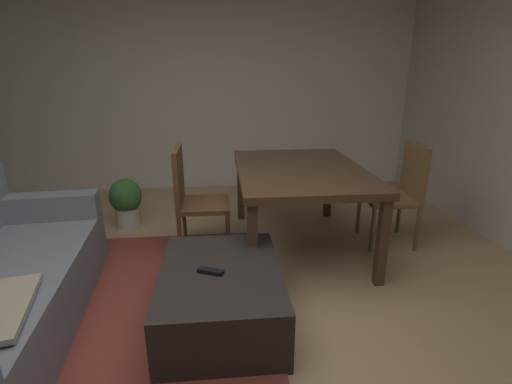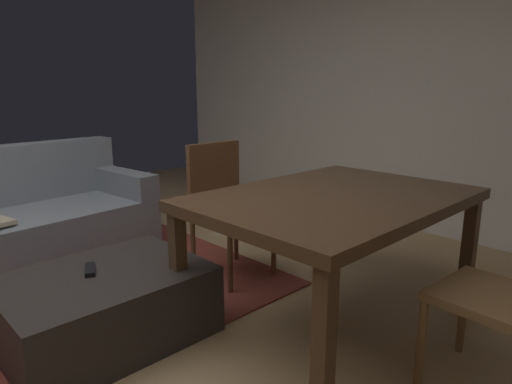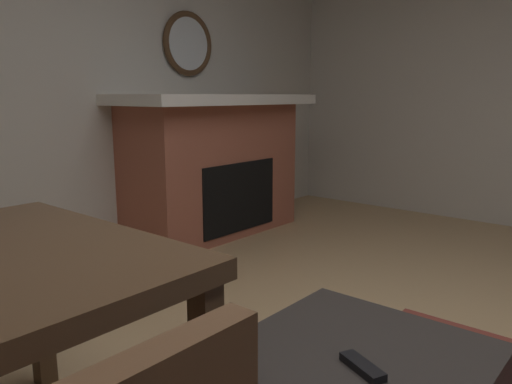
% 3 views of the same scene
% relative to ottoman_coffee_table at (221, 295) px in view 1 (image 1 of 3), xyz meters
% --- Properties ---
extents(floor, '(7.98, 7.98, 0.00)m').
position_rel_ottoman_coffee_table_xyz_m(floor, '(-0.34, 0.13, -0.18)').
color(floor, tan).
extents(wall_right_window_side, '(0.12, 5.89, 2.86)m').
position_rel_ottoman_coffee_table_xyz_m(wall_right_window_side, '(2.98, 0.13, 1.25)').
color(wall_right_window_side, white).
rests_on(wall_right_window_side, ground).
extents(area_rug, '(2.60, 2.00, 0.01)m').
position_rel_ottoman_coffee_table_xyz_m(area_rug, '(-0.00, 0.66, -0.18)').
color(area_rug, brown).
rests_on(area_rug, ground).
extents(ottoman_coffee_table, '(1.00, 0.74, 0.37)m').
position_rel_ottoman_coffee_table_xyz_m(ottoman_coffee_table, '(0.00, 0.00, 0.00)').
color(ottoman_coffee_table, '#2D2826').
rests_on(ottoman_coffee_table, ground).
extents(tv_remote, '(0.11, 0.17, 0.02)m').
position_rel_ottoman_coffee_table_xyz_m(tv_remote, '(-0.04, 0.06, 0.20)').
color(tv_remote, black).
rests_on(tv_remote, ottoman_coffee_table).
extents(dining_table, '(1.51, 1.07, 0.74)m').
position_rel_ottoman_coffee_table_xyz_m(dining_table, '(1.01, -0.70, 0.48)').
color(dining_table, '#513823').
rests_on(dining_table, ground).
extents(dining_chair_south, '(0.47, 0.47, 0.93)m').
position_rel_ottoman_coffee_table_xyz_m(dining_chair_south, '(1.00, -1.63, 0.34)').
color(dining_chair_south, brown).
rests_on(dining_chair_south, ground).
extents(dining_chair_north, '(0.44, 0.44, 0.93)m').
position_rel_ottoman_coffee_table_xyz_m(dining_chair_north, '(1.01, 0.23, 0.34)').
color(dining_chair_north, brown).
rests_on(dining_chair_north, ground).
extents(potted_plant, '(0.32, 0.32, 0.51)m').
position_rel_ottoman_coffee_table_xyz_m(potted_plant, '(1.61, 0.95, 0.09)').
color(potted_plant, beige).
rests_on(potted_plant, ground).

